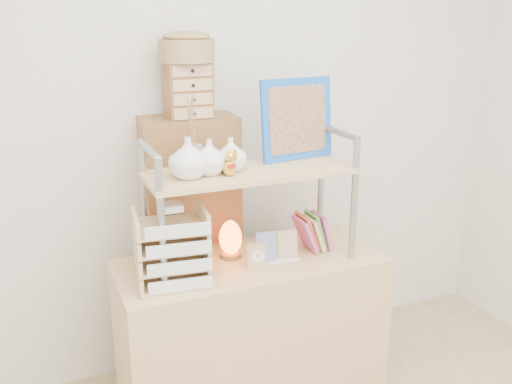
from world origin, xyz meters
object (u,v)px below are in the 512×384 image
cabinet (193,251)px  salt_lamp (230,239)px  desk (251,333)px  letter_tray (172,251)px

cabinet → salt_lamp: size_ratio=7.71×
cabinet → salt_lamp: (0.09, -0.30, 0.16)m
desk → cabinet: cabinet is taller
letter_tray → salt_lamp: bearing=24.3°
desk → cabinet: size_ratio=0.89×
cabinet → desk: bearing=-62.5°
desk → salt_lamp: (-0.07, 0.07, 0.46)m
letter_tray → salt_lamp: size_ratio=1.94×
desk → cabinet: bearing=113.8°
desk → letter_tray: letter_tray is taller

